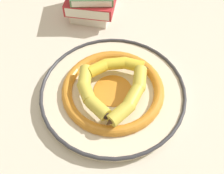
% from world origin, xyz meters
% --- Properties ---
extents(ground_plane, '(2.80, 2.80, 0.00)m').
position_xyz_m(ground_plane, '(0.00, 0.00, 0.00)').
color(ground_plane, beige).
extents(decorative_bowl, '(0.39, 0.39, 0.04)m').
position_xyz_m(decorative_bowl, '(0.03, -0.00, 0.02)').
color(decorative_bowl, beige).
rests_on(decorative_bowl, ground_plane).
extents(banana_a, '(0.08, 0.20, 0.03)m').
position_xyz_m(banana_a, '(0.09, -0.00, 0.06)').
color(banana_a, gold).
rests_on(banana_a, decorative_bowl).
extents(banana_b, '(0.13, 0.14, 0.03)m').
position_xyz_m(banana_b, '(-0.00, 0.05, 0.05)').
color(banana_b, yellow).
rests_on(banana_b, decorative_bowl).
extents(banana_c, '(0.17, 0.10, 0.03)m').
position_xyz_m(banana_c, '(0.00, -0.06, 0.05)').
color(banana_c, gold).
rests_on(banana_c, decorative_bowl).
extents(book_stack, '(0.21, 0.22, 0.10)m').
position_xyz_m(book_stack, '(-0.26, 0.21, 0.05)').
color(book_stack, silver).
rests_on(book_stack, ground_plane).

